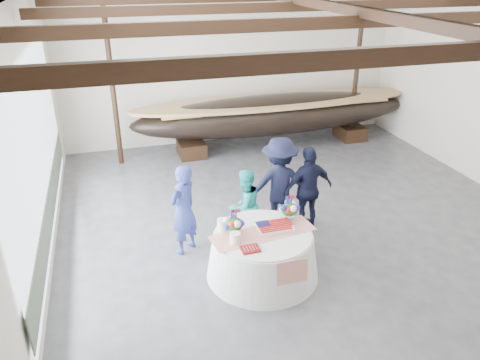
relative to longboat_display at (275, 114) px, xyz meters
name	(u,v)px	position (x,y,z in m)	size (l,w,h in m)	color
floor	(313,235)	(-0.97, -4.95, -1.00)	(10.00, 12.00, 0.01)	#3D3D42
wall_back	(233,66)	(-0.97, 1.05, 1.25)	(10.00, 0.02, 4.50)	silver
wall_left	(27,160)	(-5.97, -4.95, 1.25)	(0.02, 12.00, 4.50)	silver
pavilion_structure	(308,24)	(-0.97, -4.11, 3.00)	(9.80, 11.76, 4.50)	black
open_bay	(41,161)	(-5.92, -3.95, 0.82)	(0.03, 7.00, 3.20)	silver
longboat_display	(275,114)	(0.00, 0.00, 0.00)	(8.37, 1.67, 1.57)	black
banquet_table	(263,254)	(-2.38, -5.88, -0.58)	(1.97, 1.97, 0.84)	silver
tabletop_items	(261,221)	(-2.38, -5.73, -0.01)	(1.88, 1.01, 0.40)	red
guest_woman_blue	(183,210)	(-3.55, -4.74, -0.12)	(0.65, 0.42, 1.77)	navy
guest_woman_teal	(245,206)	(-2.35, -4.67, -0.25)	(0.73, 0.57, 1.50)	#22B4AF
guest_man_left	(279,185)	(-1.55, -4.45, -0.01)	(1.28, 0.73, 1.98)	black
guest_man_right	(308,189)	(-1.00, -4.64, -0.10)	(1.06, 0.44, 1.80)	black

